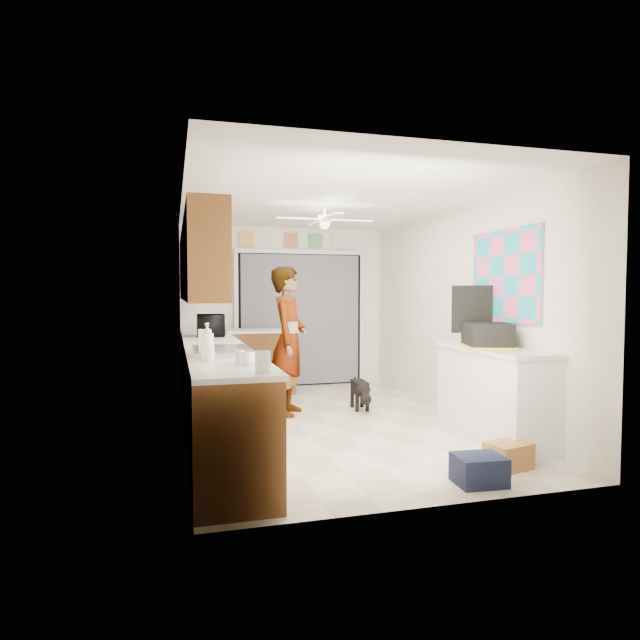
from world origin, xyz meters
TOP-DOWN VIEW (x-y plane):
  - floor at (0.00, 0.00)m, footprint 5.00×5.00m
  - ceiling at (0.00, 0.00)m, footprint 5.00×5.00m
  - wall_back at (0.00, 2.50)m, footprint 3.20×0.00m
  - wall_front at (0.00, -2.50)m, footprint 3.20×0.00m
  - wall_left at (-1.60, 0.00)m, footprint 0.00×5.00m
  - wall_right at (1.60, 0.00)m, footprint 0.00×5.00m
  - left_base_cabinets at (-1.30, 0.00)m, footprint 0.60×4.80m
  - left_countertop at (-1.29, 0.00)m, footprint 0.62×4.80m
  - upper_cabinets at (-1.44, 0.20)m, footprint 0.32×4.00m
  - sink_basin at (-1.29, -1.00)m, footprint 0.50×0.76m
  - faucet at (-1.48, -1.00)m, footprint 0.03×0.03m
  - peninsula_base at (-0.50, 2.00)m, footprint 1.00×0.60m
  - peninsula_top at (-0.50, 2.00)m, footprint 1.04×0.64m
  - back_opening_recess at (0.25, 2.47)m, footprint 2.00×0.06m
  - curtain_panel at (0.25, 2.43)m, footprint 1.90×0.03m
  - door_trim_left at (-0.77, 2.44)m, footprint 0.06×0.04m
  - door_trim_right at (1.27, 2.44)m, footprint 0.06×0.04m
  - door_trim_head at (0.25, 2.44)m, footprint 2.10×0.04m
  - header_frame_0 at (-0.60, 2.47)m, footprint 0.22×0.02m
  - header_frame_2 at (0.10, 2.47)m, footprint 0.22×0.02m
  - header_frame_3 at (0.50, 2.47)m, footprint 0.22×0.02m
  - header_frame_4 at (0.90, 2.47)m, footprint 0.22×0.02m
  - route66_sign at (-0.95, 2.47)m, footprint 0.22×0.02m
  - right_counter_base at (1.35, -1.20)m, footprint 0.50×1.40m
  - right_counter_top at (1.34, -1.20)m, footprint 0.54×1.44m
  - abstract_painting at (1.58, -1.00)m, footprint 0.03×1.15m
  - ceiling_fan at (0.00, 0.20)m, footprint 1.14×1.14m
  - microwave at (-1.26, 0.94)m, footprint 0.34×0.49m
  - soap_bottle at (-1.45, -1.48)m, footprint 0.15×0.15m
  - cup at (-1.18, -1.84)m, footprint 0.15×0.15m
  - jar_a at (-1.13, -2.25)m, footprint 0.11×0.11m
  - jar_b at (-1.22, -1.71)m, footprint 0.09×0.09m
  - paper_towel_roll at (-1.45, -1.20)m, footprint 0.11×0.11m
  - suitcase at (1.32, -1.10)m, footprint 0.55×0.64m
  - suitcase_rim at (1.32, -1.10)m, footprint 0.60×0.69m
  - suitcase_lid at (1.32, -0.81)m, footprint 0.41×0.16m
  - cardboard_box at (1.00, -1.94)m, footprint 0.40×0.34m
  - navy_crate at (0.56, -2.20)m, footprint 0.39×0.33m
  - cabinet_door_panel at (-0.47, 1.01)m, footprint 0.35×0.14m
  - man at (-0.36, 0.54)m, footprint 0.67×0.77m
  - dog at (0.56, 0.55)m, footprint 0.27×0.54m

SIDE VIEW (x-z plane):
  - floor at x=0.00m, z-range 0.00..0.00m
  - cardboard_box at x=1.00m, z-range 0.00..0.22m
  - navy_crate at x=0.56m, z-range 0.00..0.22m
  - dog at x=0.56m, z-range 0.00..0.41m
  - cabinet_door_panel at x=-0.47m, z-range 0.00..0.51m
  - left_base_cabinets at x=-1.30m, z-range 0.00..0.90m
  - peninsula_base at x=-0.50m, z-range 0.00..0.90m
  - right_counter_base at x=1.35m, z-range 0.00..0.90m
  - man at x=-0.36m, z-range 0.00..1.79m
  - left_countertop at x=-1.29m, z-range 0.90..0.94m
  - peninsula_top at x=-0.50m, z-range 0.90..0.94m
  - right_counter_top at x=1.34m, z-range 0.90..0.94m
  - suitcase_rim at x=1.32m, z-range 0.94..0.96m
  - sink_basin at x=-1.29m, z-range 0.92..0.98m
  - cup at x=-1.18m, z-range 0.94..1.04m
  - jar_b at x=-1.22m, z-range 0.94..1.04m
  - jar_a at x=-1.13m, z-range 0.94..1.09m
  - faucet at x=-1.48m, z-range 0.94..1.16m
  - back_opening_recess at x=0.25m, z-range 0.00..2.10m
  - door_trim_left at x=-0.77m, z-range 0.00..2.10m
  - door_trim_right at x=1.27m, z-range 0.00..2.10m
  - curtain_panel at x=0.25m, z-range 0.03..2.08m
  - paper_towel_roll at x=-1.45m, z-range 0.94..1.17m
  - suitcase at x=1.32m, z-range 0.94..1.17m
  - microwave at x=-1.26m, z-range 0.94..1.21m
  - soap_bottle at x=-1.45m, z-range 0.94..1.24m
  - wall_back at x=0.00m, z-range -0.35..2.85m
  - wall_front at x=0.00m, z-range -0.35..2.85m
  - wall_left at x=-1.60m, z-range -1.25..3.75m
  - wall_right at x=1.60m, z-range -1.25..3.75m
  - suitcase_lid at x=1.32m, z-range 1.06..1.56m
  - abstract_painting at x=1.58m, z-range 1.17..2.12m
  - upper_cabinets at x=-1.44m, z-range 1.40..2.20m
  - door_trim_head at x=0.25m, z-range 2.09..2.15m
  - header_frame_0 at x=-0.60m, z-range 2.19..2.41m
  - header_frame_2 at x=0.10m, z-range 2.19..2.41m
  - header_frame_3 at x=0.50m, z-range 2.19..2.41m
  - header_frame_4 at x=0.90m, z-range 2.19..2.41m
  - route66_sign at x=-0.95m, z-range 2.17..2.43m
  - ceiling_fan at x=0.00m, z-range 2.20..2.44m
  - ceiling at x=0.00m, z-range 2.50..2.50m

